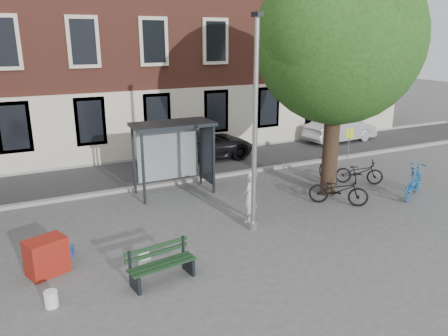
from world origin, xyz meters
TOP-DOWN VIEW (x-y plane):
  - ground at (0.00, 0.00)m, footprint 90.00×90.00m
  - road at (0.00, 7.00)m, footprint 40.00×4.00m
  - curb_near at (0.00, 5.00)m, footprint 40.00×0.25m
  - curb_far at (0.00, 9.00)m, footprint 40.00×0.25m
  - building_row at (0.00, 13.00)m, footprint 30.00×8.00m
  - lamppost at (0.00, 0.00)m, footprint 0.28×0.35m
  - tree_right at (4.01, 1.38)m, footprint 5.76×5.60m
  - bus_shelter at (-0.61, 4.11)m, footprint 2.85×1.45m
  - painter at (0.20, 0.55)m, footprint 0.71×0.67m
  - bench at (-3.34, -1.52)m, footprint 1.67×0.76m
  - bike_a at (3.60, 0.47)m, footprint 1.93×1.83m
  - bike_b at (6.50, -0.12)m, footprint 2.03×1.40m
  - bike_c at (5.82, 1.87)m, footprint 1.82×1.57m
  - bike_d at (4.75, 2.43)m, footprint 0.95×1.78m
  - car_dark at (1.84, 7.87)m, footprint 4.86×2.25m
  - car_silver at (9.99, 7.84)m, footprint 4.29×1.75m
  - red_stand at (-5.71, -0.01)m, footprint 1.06×0.89m
  - blue_crate at (-5.30, 0.79)m, footprint 0.64×0.53m
  - bucket_a at (-5.77, -1.50)m, footprint 0.37×0.37m
  - bucket_b at (-3.57, -1.00)m, footprint 0.29×0.29m
  - bucket_c at (-3.52, -0.66)m, footprint 0.34×0.34m
  - notice_sign at (6.67, 3.50)m, footprint 0.30×0.13m

SIDE VIEW (x-z plane):
  - ground at x=0.00m, z-range 0.00..0.00m
  - road at x=0.00m, z-range 0.00..0.01m
  - curb_near at x=0.00m, z-range 0.00..0.12m
  - curb_far at x=0.00m, z-range 0.00..0.12m
  - blue_crate at x=-5.30m, z-range 0.00..0.20m
  - bucket_a at x=-5.77m, z-range 0.00..0.36m
  - bucket_b at x=-3.57m, z-range 0.00..0.36m
  - bucket_c at x=-3.52m, z-range 0.00..0.36m
  - bench at x=-3.34m, z-range -0.03..0.80m
  - red_stand at x=-5.71m, z-range 0.00..0.90m
  - bike_c at x=5.82m, z-range 0.00..0.94m
  - bike_d at x=4.75m, z-range 0.00..1.03m
  - bike_a at x=3.60m, z-range 0.00..1.04m
  - bike_b at x=6.50m, z-range 0.00..1.19m
  - car_dark at x=1.84m, z-range 0.00..1.35m
  - car_silver at x=9.99m, z-range 0.00..1.38m
  - painter at x=0.20m, z-range 0.00..1.63m
  - notice_sign at x=6.67m, z-range 0.39..2.19m
  - bus_shelter at x=-0.61m, z-range 0.61..3.23m
  - lamppost at x=0.00m, z-range -0.27..5.84m
  - tree_right at x=4.01m, z-range 1.52..9.72m
  - building_row at x=0.00m, z-range 0.00..14.00m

